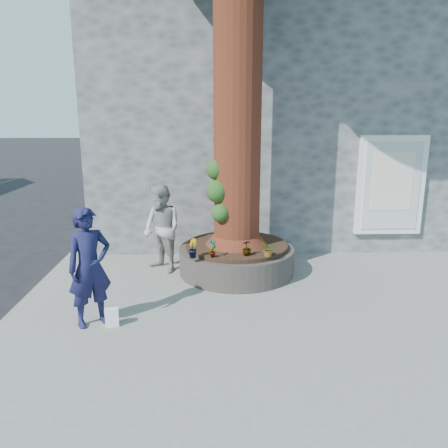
{
  "coord_description": "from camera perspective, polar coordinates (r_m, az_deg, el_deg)",
  "views": [
    {
      "loc": [
        0.29,
        -6.37,
        3.22
      ],
      "look_at": [
        0.53,
        1.52,
        1.25
      ],
      "focal_mm": 35.0,
      "sensor_mm": 36.0,
      "label": 1
    }
  ],
  "objects": [
    {
      "name": "ground",
      "position": [
        7.14,
        -4.0,
        -12.81
      ],
      "size": [
        120.0,
        120.0,
        0.0
      ],
      "primitive_type": "plane",
      "color": "black",
      "rests_on": "ground"
    },
    {
      "name": "pavement",
      "position": [
        8.11,
        7.05,
        -9.03
      ],
      "size": [
        9.0,
        8.0,
        0.12
      ],
      "primitive_type": "cube",
      "color": "slate",
      "rests_on": "ground"
    },
    {
      "name": "yellow_line",
      "position": [
        8.71,
        -24.49,
        -9.0
      ],
      "size": [
        0.1,
        30.0,
        0.01
      ],
      "primitive_type": "cube",
      "color": "yellow",
      "rests_on": "ground"
    },
    {
      "name": "stone_shop",
      "position": [
        13.75,
        7.71,
        13.63
      ],
      "size": [
        10.3,
        8.3,
        6.3
      ],
      "color": "#505355",
      "rests_on": "ground"
    },
    {
      "name": "planter",
      "position": [
        8.84,
        1.64,
        -4.5
      ],
      "size": [
        2.3,
        2.3,
        0.6
      ],
      "color": "black",
      "rests_on": "pavement"
    },
    {
      "name": "man",
      "position": [
        6.8,
        -17.16,
        -5.41
      ],
      "size": [
        0.79,
        0.74,
        1.82
      ],
      "primitive_type": "imported",
      "rotation": [
        0.0,
        0.0,
        0.61
      ],
      "color": "#15163A",
      "rests_on": "pavement"
    },
    {
      "name": "woman",
      "position": [
        8.84,
        -8.1,
        -0.65
      ],
      "size": [
        1.08,
        1.09,
        1.77
      ],
      "primitive_type": "imported",
      "rotation": [
        0.0,
        0.0,
        -0.81
      ],
      "color": "#A09D99",
      "rests_on": "pavement"
    },
    {
      "name": "shopping_bag",
      "position": [
        6.94,
        -14.44,
        -11.71
      ],
      "size": [
        0.22,
        0.16,
        0.28
      ],
      "primitive_type": "cube",
      "rotation": [
        0.0,
        0.0,
        0.2
      ],
      "color": "white",
      "rests_on": "pavement"
    },
    {
      "name": "plant_a",
      "position": [
        7.87,
        -1.53,
        -3.19
      ],
      "size": [
        0.21,
        0.22,
        0.34
      ],
      "primitive_type": "imported",
      "rotation": [
        0.0,
        0.0,
        0.84
      ],
      "color": "gray",
      "rests_on": "planter"
    },
    {
      "name": "plant_b",
      "position": [
        7.88,
        -4.16,
        -3.19
      ],
      "size": [
        0.23,
        0.23,
        0.35
      ],
      "primitive_type": "imported",
      "rotation": [
        0.0,
        0.0,
        1.82
      ],
      "color": "gray",
      "rests_on": "planter"
    },
    {
      "name": "plant_c",
      "position": [
        8.01,
        2.99,
        -3.11
      ],
      "size": [
        0.21,
        0.21,
        0.29
      ],
      "primitive_type": "imported",
      "rotation": [
        0.0,
        0.0,
        3.49
      ],
      "color": "gray",
      "rests_on": "planter"
    },
    {
      "name": "plant_d",
      "position": [
        7.95,
        5.83,
        -3.28
      ],
      "size": [
        0.28,
        0.3,
        0.29
      ],
      "primitive_type": "imported",
      "rotation": [
        0.0,
        0.0,
        4.91
      ],
      "color": "gray",
      "rests_on": "planter"
    }
  ]
}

